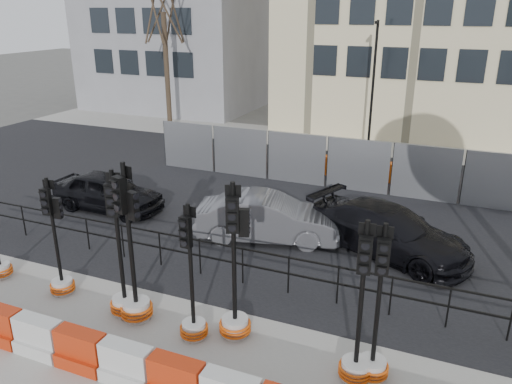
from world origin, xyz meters
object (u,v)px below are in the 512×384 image
at_px(car_a, 108,192).
at_px(car_c, 388,231).
at_px(traffic_signal_h, 374,348).
at_px(traffic_signal_d, 134,285).

bearing_deg(car_a, car_c, -86.58).
relative_size(traffic_signal_h, car_a, 0.80).
bearing_deg(car_a, traffic_signal_h, -115.44).
height_order(traffic_signal_h, car_c, traffic_signal_h).
bearing_deg(traffic_signal_h, car_c, 88.26).
height_order(traffic_signal_h, car_a, traffic_signal_h).
relative_size(traffic_signal_d, traffic_signal_h, 1.16).
bearing_deg(traffic_signal_h, car_a, 146.07).
distance_m(traffic_signal_h, car_a, 10.94).
bearing_deg(car_c, car_a, 115.27).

